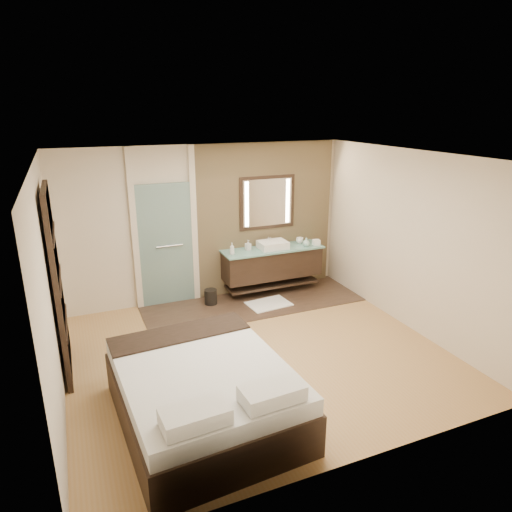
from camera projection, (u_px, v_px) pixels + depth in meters
name	position (u px, v px, depth m)	size (l,w,h in m)	color
floor	(257.00, 353.00, 6.37)	(5.00, 5.00, 0.00)	#AF8049
tile_strip	(253.00, 303.00, 7.99)	(3.80, 1.30, 0.01)	#34231C
stone_wall	(266.00, 218.00, 8.29)	(2.60, 0.08, 2.70)	tan
vanity	(272.00, 263.00, 8.27)	(1.85, 0.55, 0.88)	black
mirror_unit	(267.00, 202.00, 8.15)	(1.06, 0.04, 0.96)	black
frosted_door	(166.00, 240.00, 7.67)	(1.10, 0.12, 2.70)	#A6D2CB
shoji_partition	(58.00, 283.00, 5.63)	(0.06, 1.20, 2.40)	black
bed	(204.00, 393.00, 4.92)	(1.84, 2.24, 0.83)	black
bath_mat	(269.00, 304.00, 7.92)	(0.72, 0.50, 0.02)	white
waste_bin	(211.00, 297.00, 7.91)	(0.22, 0.22, 0.27)	black
tissue_box	(316.00, 242.00, 8.34)	(0.12, 0.12, 0.10)	white
soap_bottle_a	(232.00, 249.00, 7.78)	(0.08, 0.08, 0.21)	silver
soap_bottle_b	(248.00, 245.00, 8.03)	(0.08, 0.08, 0.18)	#B2B2B2
soap_bottle_c	(306.00, 242.00, 8.27)	(0.12, 0.12, 0.16)	#A5CFC7
cup	(300.00, 240.00, 8.47)	(0.13, 0.13, 0.11)	white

